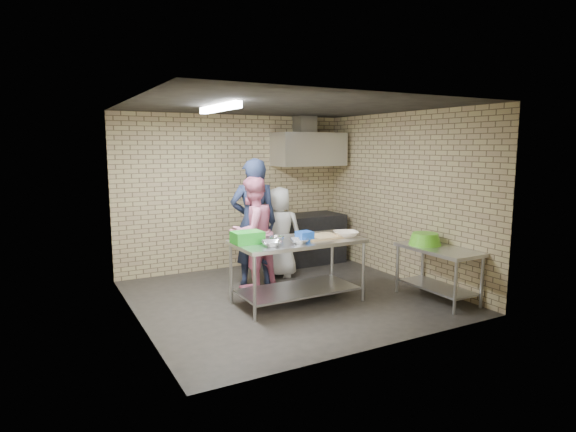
# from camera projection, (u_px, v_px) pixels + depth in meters

# --- Properties ---
(floor) EXTENTS (4.20, 4.20, 0.00)m
(floor) POSITION_uv_depth(u_px,v_px,m) (289.00, 297.00, 6.89)
(floor) COLOR black
(floor) RESTS_ON ground
(ceiling) EXTENTS (4.20, 4.20, 0.00)m
(ceiling) POSITION_uv_depth(u_px,v_px,m) (289.00, 106.00, 6.49)
(ceiling) COLOR black
(ceiling) RESTS_ON ground
(back_wall) EXTENTS (4.20, 0.06, 2.70)m
(back_wall) POSITION_uv_depth(u_px,v_px,m) (235.00, 192.00, 8.43)
(back_wall) COLOR #9A8260
(back_wall) RESTS_ON ground
(front_wall) EXTENTS (4.20, 0.06, 2.70)m
(front_wall) POSITION_uv_depth(u_px,v_px,m) (380.00, 225.00, 4.95)
(front_wall) COLOR #9A8260
(front_wall) RESTS_ON ground
(left_wall) EXTENTS (0.06, 4.00, 2.70)m
(left_wall) POSITION_uv_depth(u_px,v_px,m) (135.00, 214.00, 5.70)
(left_wall) COLOR #9A8260
(left_wall) RESTS_ON ground
(right_wall) EXTENTS (0.06, 4.00, 2.70)m
(right_wall) POSITION_uv_depth(u_px,v_px,m) (403.00, 197.00, 7.68)
(right_wall) COLOR #9A8260
(right_wall) RESTS_ON ground
(prep_table) EXTENTS (1.77, 0.88, 0.88)m
(prep_table) POSITION_uv_depth(u_px,v_px,m) (298.00, 271.00, 6.60)
(prep_table) COLOR silver
(prep_table) RESTS_ON floor
(side_counter) EXTENTS (0.60, 1.20, 0.75)m
(side_counter) POSITION_uv_depth(u_px,v_px,m) (438.00, 274.00, 6.72)
(side_counter) COLOR silver
(side_counter) RESTS_ON floor
(stove) EXTENTS (1.20, 0.70, 0.90)m
(stove) POSITION_uv_depth(u_px,v_px,m) (310.00, 238.00, 8.89)
(stove) COLOR black
(stove) RESTS_ON floor
(range_hood) EXTENTS (1.30, 0.60, 0.60)m
(range_hood) POSITION_uv_depth(u_px,v_px,m) (309.00, 149.00, 8.69)
(range_hood) COLOR silver
(range_hood) RESTS_ON back_wall
(hood_duct) EXTENTS (0.35, 0.30, 0.30)m
(hood_duct) POSITION_uv_depth(u_px,v_px,m) (305.00, 125.00, 8.76)
(hood_duct) COLOR #A5A8AD
(hood_duct) RESTS_ON back_wall
(wall_shelf) EXTENTS (0.80, 0.20, 0.04)m
(wall_shelf) POSITION_uv_depth(u_px,v_px,m) (317.00, 159.00, 9.03)
(wall_shelf) COLOR #3F2B19
(wall_shelf) RESTS_ON back_wall
(fluorescent_fixture) EXTENTS (0.10, 1.25, 0.08)m
(fluorescent_fixture) POSITION_uv_depth(u_px,v_px,m) (219.00, 108.00, 6.03)
(fluorescent_fixture) COLOR white
(fluorescent_fixture) RESTS_ON ceiling
(green_crate) EXTENTS (0.39, 0.29, 0.16)m
(green_crate) POSITION_uv_depth(u_px,v_px,m) (247.00, 237.00, 6.30)
(green_crate) COLOR green
(green_crate) RESTS_ON prep_table
(blue_tub) EXTENTS (0.20, 0.20, 0.13)m
(blue_tub) POSITION_uv_depth(u_px,v_px,m) (305.00, 236.00, 6.47)
(blue_tub) COLOR #184AB6
(blue_tub) RESTS_ON prep_table
(cutting_board) EXTENTS (0.54, 0.41, 0.03)m
(cutting_board) POSITION_uv_depth(u_px,v_px,m) (320.00, 237.00, 6.69)
(cutting_board) COLOR tan
(cutting_board) RESTS_ON prep_table
(mixing_bowl_a) EXTENTS (0.35, 0.35, 0.07)m
(mixing_bowl_a) POSITION_uv_depth(u_px,v_px,m) (272.00, 243.00, 6.13)
(mixing_bowl_a) COLOR #B2B5B9
(mixing_bowl_a) RESTS_ON prep_table
(mixing_bowl_b) EXTENTS (0.26, 0.26, 0.07)m
(mixing_bowl_b) POSITION_uv_depth(u_px,v_px,m) (277.00, 239.00, 6.44)
(mixing_bowl_b) COLOR #AEB0B5
(mixing_bowl_b) RESTS_ON prep_table
(mixing_bowl_c) EXTENTS (0.32, 0.32, 0.06)m
(mixing_bowl_c) POSITION_uv_depth(u_px,v_px,m) (299.00, 241.00, 6.30)
(mixing_bowl_c) COLOR silver
(mixing_bowl_c) RESTS_ON prep_table
(ceramic_bowl) EXTENTS (0.43, 0.43, 0.08)m
(ceramic_bowl) POSITION_uv_depth(u_px,v_px,m) (346.00, 234.00, 6.73)
(ceramic_bowl) COLOR beige
(ceramic_bowl) RESTS_ON prep_table
(green_basin) EXTENTS (0.46, 0.46, 0.17)m
(green_basin) POSITION_uv_depth(u_px,v_px,m) (425.00, 239.00, 6.86)
(green_basin) COLOR #59C626
(green_basin) RESTS_ON side_counter
(bottle_red) EXTENTS (0.07, 0.07, 0.18)m
(bottle_red) POSITION_uv_depth(u_px,v_px,m) (306.00, 153.00, 8.89)
(bottle_red) COLOR #B22619
(bottle_red) RESTS_ON wall_shelf
(man_navy) EXTENTS (0.83, 0.68, 1.98)m
(man_navy) POSITION_uv_depth(u_px,v_px,m) (254.00, 222.00, 7.38)
(man_navy) COLOR #151834
(man_navy) RESTS_ON floor
(woman_pink) EXTENTS (0.99, 0.88, 1.71)m
(woman_pink) POSITION_uv_depth(u_px,v_px,m) (252.00, 232.00, 7.28)
(woman_pink) COLOR #D47091
(woman_pink) RESTS_ON floor
(woman_white) EXTENTS (0.87, 0.80, 1.50)m
(woman_white) POSITION_uv_depth(u_px,v_px,m) (279.00, 232.00, 7.87)
(woman_white) COLOR silver
(woman_white) RESTS_ON floor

